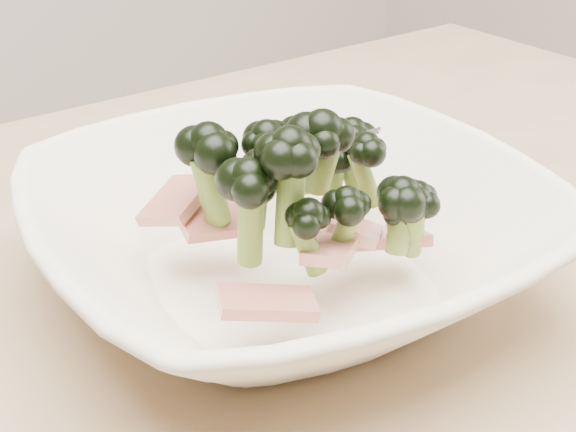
% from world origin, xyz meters
% --- Properties ---
extents(broccoli_dish, '(0.34, 0.34, 0.13)m').
position_xyz_m(broccoli_dish, '(0.05, 0.02, 0.79)').
color(broccoli_dish, '#F1E6CC').
rests_on(broccoli_dish, dining_table).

